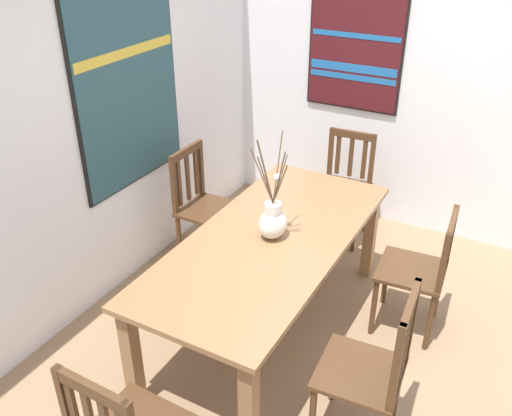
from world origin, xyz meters
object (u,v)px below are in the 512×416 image
dining_table (270,251)px  painting_on_back_wall (128,89)px  centerpiece_vase (273,221)px  chair_4 (344,185)px  painting_on_side_wall (355,50)px  chair_1 (203,205)px  chair_3 (374,368)px  chair_0 (420,270)px

dining_table → painting_on_back_wall: 1.48m
dining_table → centerpiece_vase: bearing=-31.2°
dining_table → chair_4: 1.42m
painting_on_back_wall → painting_on_side_wall: size_ratio=1.36×
painting_on_back_wall → painting_on_side_wall: painting_on_back_wall is taller
chair_4 → painting_on_back_wall: size_ratio=0.66×
chair_1 → chair_4: 1.21m
chair_4 → painting_on_side_wall: (0.43, 0.15, 1.02)m
chair_3 → painting_on_back_wall: size_ratio=0.72×
chair_0 → chair_1: 1.70m
chair_0 → chair_3: 1.01m
centerpiece_vase → painting_on_back_wall: bearing=79.6°
chair_1 → chair_0: bearing=-91.2°
painting_on_side_wall → painting_on_back_wall: bearing=146.6°
centerpiece_vase → chair_1: bearing=59.3°
chair_1 → painting_on_side_wall: size_ratio=0.94×
dining_table → chair_0: chair_0 is taller
dining_table → chair_0: bearing=-59.5°
centerpiece_vase → chair_4: size_ratio=0.73×
dining_table → chair_0: 0.99m
painting_on_back_wall → chair_3: bearing=-110.0°
chair_1 → painting_on_back_wall: painting_on_back_wall is taller
centerpiece_vase → painting_on_side_wall: size_ratio=0.66×
chair_0 → chair_4: size_ratio=0.98×
centerpiece_vase → painting_on_side_wall: painting_on_side_wall is taller
chair_4 → painting_on_back_wall: bearing=134.1°
chair_0 → chair_4: chair_4 is taller
centerpiece_vase → dining_table: bearing=148.8°
painting_on_side_wall → centerpiece_vase: bearing=-174.2°
dining_table → chair_3: chair_3 is taller
dining_table → chair_4: chair_4 is taller
chair_0 → chair_1: (0.04, 1.70, 0.01)m
chair_3 → painting_on_back_wall: painting_on_back_wall is taller
dining_table → painting_on_side_wall: painting_on_side_wall is taller
dining_table → chair_3: 1.01m
centerpiece_vase → painting_on_side_wall: (1.83, 0.19, 0.64)m
centerpiece_vase → chair_1: 1.07m
centerpiece_vase → chair_1: size_ratio=0.70×
chair_1 → dining_table: bearing=-121.8°
dining_table → chair_3: (-0.52, -0.86, -0.13)m
centerpiece_vase → chair_1: (0.52, 0.87, -0.37)m
chair_1 → painting_on_side_wall: bearing=-27.5°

